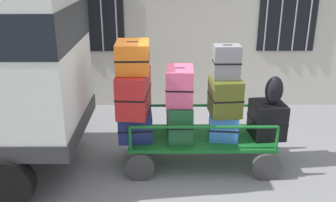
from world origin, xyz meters
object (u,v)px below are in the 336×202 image
(suitcase_midleft_middle, at_px, (180,86))
(suitcase_midright_bottom, at_px, (267,119))
(suitcase_left_bottom, at_px, (135,123))
(suitcase_left_top, at_px, (133,57))
(suitcase_midleft_bottom, at_px, (179,119))
(suitcase_center_bottom, at_px, (223,125))
(backpack, at_px, (274,91))
(suitcase_center_top, at_px, (227,62))
(luggage_cart, at_px, (201,142))
(suitcase_left_middle, at_px, (134,92))
(suitcase_center_middle, at_px, (225,97))

(suitcase_midleft_middle, relative_size, suitcase_midright_bottom, 0.98)
(suitcase_midright_bottom, bearing_deg, suitcase_left_bottom, -179.93)
(suitcase_left_top, xyz_separation_m, suitcase_midleft_bottom, (0.69, 0.02, -1.01))
(suitcase_center_bottom, bearing_deg, backpack, -2.07)
(suitcase_left_top, xyz_separation_m, suitcase_center_top, (1.38, 0.01, -0.08))
(luggage_cart, bearing_deg, suitcase_left_middle, -178.55)
(suitcase_left_top, bearing_deg, backpack, -0.80)
(suitcase_left_top, height_order, suitcase_midleft_middle, suitcase_left_top)
(luggage_cart, height_order, suitcase_midleft_middle, suitcase_midleft_middle)
(suitcase_center_top, bearing_deg, suitcase_center_middle, -90.00)
(suitcase_midright_bottom, relative_size, backpack, 1.32)
(suitcase_left_middle, relative_size, backpack, 1.93)
(suitcase_left_top, xyz_separation_m, suitcase_midright_bottom, (2.06, 0.04, -1.02))
(suitcase_left_bottom, xyz_separation_m, suitcase_midleft_bottom, (0.69, -0.02, 0.07))
(suitcase_left_top, bearing_deg, suitcase_center_bottom, -0.12)
(suitcase_center_middle, distance_m, suitcase_center_top, 0.53)
(suitcase_center_top, relative_size, suitcase_midright_bottom, 0.87)
(luggage_cart, relative_size, suitcase_left_bottom, 3.31)
(suitcase_left_middle, xyz_separation_m, suitcase_center_middle, (1.38, -0.01, -0.07))
(luggage_cart, distance_m, suitcase_left_middle, 1.34)
(luggage_cart, bearing_deg, backpack, -1.95)
(suitcase_left_bottom, height_order, suitcase_left_middle, suitcase_left_middle)
(suitcase_left_bottom, xyz_separation_m, suitcase_midleft_middle, (0.69, -0.06, 0.64))
(suitcase_center_middle, relative_size, suitcase_center_top, 1.11)
(suitcase_left_bottom, height_order, suitcase_center_bottom, suitcase_left_bottom)
(suitcase_midleft_bottom, xyz_separation_m, suitcase_center_middle, (0.69, -0.05, 0.39))
(suitcase_center_middle, xyz_separation_m, suitcase_center_top, (0.00, 0.03, 0.53))
(suitcase_midright_bottom, bearing_deg, suitcase_midleft_bottom, -179.18)
(suitcase_left_bottom, distance_m, suitcase_midleft_middle, 0.94)
(suitcase_left_middle, height_order, suitcase_midleft_bottom, suitcase_left_middle)
(suitcase_midleft_bottom, xyz_separation_m, backpack, (1.42, -0.05, 0.49))
(suitcase_midleft_bottom, relative_size, backpack, 1.71)
(suitcase_left_middle, distance_m, suitcase_center_middle, 1.38)
(suitcase_center_middle, distance_m, backpack, 0.74)
(suitcase_left_top, bearing_deg, suitcase_left_bottom, 90.00)
(suitcase_left_bottom, xyz_separation_m, suitcase_center_bottom, (1.38, -0.04, -0.02))
(suitcase_midleft_middle, xyz_separation_m, suitcase_center_bottom, (0.69, 0.02, -0.66))
(suitcase_left_bottom, bearing_deg, suitcase_midright_bottom, 0.07)
(suitcase_midleft_middle, bearing_deg, backpack, -0.10)
(suitcase_center_bottom, bearing_deg, suitcase_left_middle, -179.34)
(luggage_cart, relative_size, suitcase_midleft_middle, 4.07)
(suitcase_left_middle, height_order, suitcase_center_top, suitcase_center_top)
(suitcase_left_bottom, bearing_deg, suitcase_left_middle, -90.00)
(suitcase_left_middle, relative_size, suitcase_center_bottom, 1.62)
(luggage_cart, height_order, suitcase_left_middle, suitcase_left_middle)
(luggage_cart, distance_m, backpack, 1.38)
(suitcase_left_top, relative_size, suitcase_midleft_middle, 1.08)
(backpack, bearing_deg, suitcase_midleft_bottom, 178.01)
(suitcase_left_bottom, height_order, suitcase_left_top, suitcase_left_top)
(luggage_cart, bearing_deg, suitcase_left_top, -179.59)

